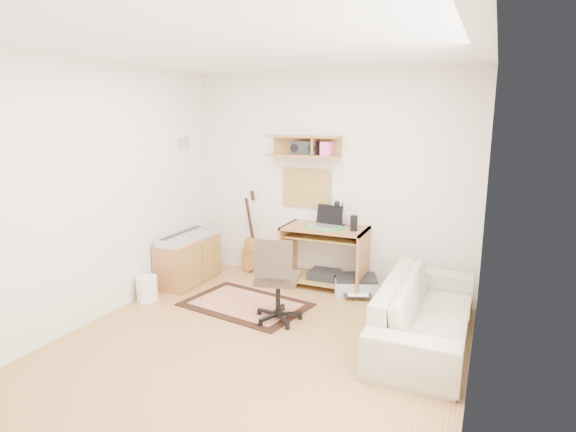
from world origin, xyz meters
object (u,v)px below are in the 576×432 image
at_px(task_chair, 278,278).
at_px(sofa, 426,301).
at_px(printer, 356,285).
at_px(cabinet, 188,261).
at_px(desk, 324,257).

height_order(task_chair, sofa, task_chair).
bearing_deg(printer, cabinet, 173.10).
xyz_separation_m(cabinet, sofa, (2.96, -0.44, 0.11)).
xyz_separation_m(printer, sofa, (0.92, -0.92, 0.30)).
height_order(task_chair, printer, task_chair).
distance_m(printer, sofa, 1.34).
height_order(desk, printer, desk).
bearing_deg(cabinet, desk, 18.15).
height_order(desk, cabinet, desk).
bearing_deg(task_chair, desk, 72.92).
distance_m(cabinet, sofa, 2.99).
bearing_deg(sofa, printer, 44.96).
xyz_separation_m(desk, printer, (0.42, -0.05, -0.29)).
relative_size(task_chair, printer, 1.82).
distance_m(desk, task_chair, 1.15).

